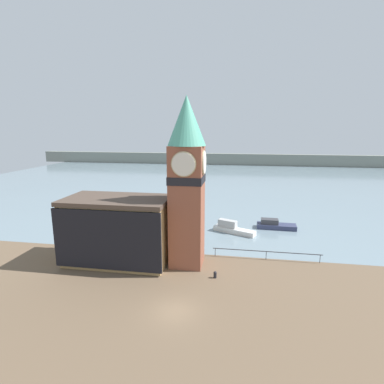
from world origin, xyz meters
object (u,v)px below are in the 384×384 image
object	(u,v)px
clock_tower	(187,179)
boat_near	(232,228)
boat_far	(275,225)
mooring_bollard_near	(215,274)
pier_building	(118,230)

from	to	relation	value
clock_tower	boat_near	bearing A→B (deg)	67.34
boat_near	boat_far	distance (m)	7.53
mooring_bollard_near	clock_tower	bearing A→B (deg)	140.67
clock_tower	mooring_bollard_near	bearing A→B (deg)	-39.33
pier_building	mooring_bollard_near	xyz separation A→B (m)	(12.11, -2.41, -3.60)
boat_near	boat_far	bearing A→B (deg)	48.61
clock_tower	pier_building	xyz separation A→B (m)	(-8.46, -0.58, -6.44)
clock_tower	boat_near	distance (m)	16.33
mooring_bollard_near	pier_building	bearing A→B (deg)	168.73
mooring_bollard_near	boat_near	bearing A→B (deg)	84.75
clock_tower	pier_building	world-z (taller)	clock_tower
boat_near	boat_far	xyz separation A→B (m)	(6.83, 3.17, -0.12)
clock_tower	boat_near	size ratio (longest dim) A/B	2.90
pier_building	boat_far	size ratio (longest dim) A/B	2.00
boat_far	boat_near	bearing A→B (deg)	-153.02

